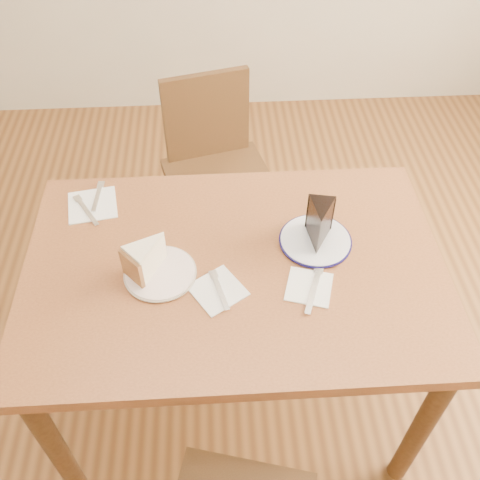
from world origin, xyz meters
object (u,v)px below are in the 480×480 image
object	(u,v)px
carrot_cake	(150,257)
chair_far	(217,171)
chocolate_cake	(319,226)
table	(235,286)
plate_cream	(160,273)
plate_navy	(315,241)

from	to	relation	value
carrot_cake	chair_far	bearing A→B (deg)	122.98
carrot_cake	chocolate_cake	world-z (taller)	chocolate_cake
table	plate_cream	bearing A→B (deg)	-172.74
table	plate_navy	size ratio (longest dim) A/B	5.86
table	chair_far	xyz separation A→B (m)	(-0.04, 0.75, -0.18)
table	plate_cream	distance (m)	0.23
table	plate_cream	size ratio (longest dim) A/B	6.19
table	plate_cream	xyz separation A→B (m)	(-0.21, -0.03, 0.10)
carrot_cake	chocolate_cake	distance (m)	0.48
carrot_cake	table	bearing A→B (deg)	49.18
chair_far	chocolate_cake	size ratio (longest dim) A/B	7.13
plate_cream	chocolate_cake	size ratio (longest dim) A/B	1.63
carrot_cake	chocolate_cake	size ratio (longest dim) A/B	0.97
chair_far	plate_navy	distance (m)	0.79
plate_navy	chocolate_cake	world-z (taller)	chocolate_cake
chair_far	carrot_cake	size ratio (longest dim) A/B	7.39
chocolate_cake	chair_far	bearing A→B (deg)	-55.92
plate_navy	carrot_cake	size ratio (longest dim) A/B	1.78
plate_cream	plate_navy	world-z (taller)	same
chair_far	plate_cream	distance (m)	0.84
plate_cream	chocolate_cake	distance (m)	0.47
chair_far	chocolate_cake	distance (m)	0.82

